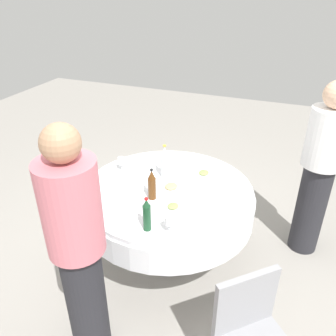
% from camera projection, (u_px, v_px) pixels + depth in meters
% --- Properties ---
extents(ground_plane, '(10.00, 10.00, 0.00)m').
position_uv_depth(ground_plane, '(168.00, 254.00, 3.27)').
color(ground_plane, gray).
extents(dining_table, '(1.46, 1.46, 0.74)m').
position_uv_depth(dining_table, '(168.00, 203.00, 2.98)').
color(dining_table, white).
rests_on(dining_table, ground_plane).
extents(bottle_dark_green_south, '(0.06, 0.06, 0.26)m').
position_uv_depth(bottle_dark_green_south, '(147.00, 215.00, 2.38)').
color(bottle_dark_green_south, '#194728').
rests_on(bottle_dark_green_south, dining_table).
extents(bottle_brown_inner, '(0.06, 0.06, 0.27)m').
position_uv_depth(bottle_brown_inner, '(152.00, 185.00, 2.72)').
color(bottle_brown_inner, '#593314').
rests_on(bottle_brown_inner, dining_table).
extents(bottle_clear_front, '(0.06, 0.06, 0.31)m').
position_uv_depth(bottle_clear_front, '(165.00, 162.00, 3.00)').
color(bottle_clear_front, silver).
rests_on(bottle_clear_front, dining_table).
extents(wine_glass_right, '(0.07, 0.07, 0.13)m').
position_uv_depth(wine_glass_right, '(169.00, 221.00, 2.37)').
color(wine_glass_right, white).
rests_on(wine_glass_right, dining_table).
extents(wine_glass_east, '(0.06, 0.06, 0.13)m').
position_uv_depth(wine_glass_east, '(121.00, 161.00, 3.14)').
color(wine_glass_east, white).
rests_on(wine_glass_east, dining_table).
extents(plate_west, '(0.20, 0.20, 0.04)m').
position_uv_depth(plate_west, '(173.00, 208.00, 2.65)').
color(plate_west, white).
rests_on(plate_west, dining_table).
extents(plate_outer, '(0.22, 0.22, 0.04)m').
position_uv_depth(plate_outer, '(204.00, 174.00, 3.09)').
color(plate_outer, white).
rests_on(plate_outer, dining_table).
extents(plate_far, '(0.26, 0.26, 0.04)m').
position_uv_depth(plate_far, '(171.00, 188.00, 2.89)').
color(plate_far, white).
rests_on(plate_far, dining_table).
extents(knife_inner, '(0.18, 0.06, 0.00)m').
position_uv_depth(knife_inner, '(143.00, 168.00, 3.21)').
color(knife_inner, silver).
rests_on(knife_inner, dining_table).
extents(folded_napkin, '(0.18, 0.18, 0.02)m').
position_uv_depth(folded_napkin, '(208.00, 210.00, 2.62)').
color(folded_napkin, white).
rests_on(folded_napkin, dining_table).
extents(person_south, '(0.34, 0.34, 1.62)m').
position_uv_depth(person_south, '(320.00, 169.00, 2.96)').
color(person_south, '#26262B').
rests_on(person_south, ground_plane).
extents(person_inner, '(0.34, 0.34, 1.68)m').
position_uv_depth(person_inner, '(78.00, 248.00, 2.07)').
color(person_inner, '#26262B').
rests_on(person_inner, ground_plane).
extents(chair_north, '(0.57, 0.57, 0.87)m').
position_uv_depth(chair_north, '(253.00, 333.00, 1.97)').
color(chair_north, '#99999E').
rests_on(chair_north, ground_plane).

